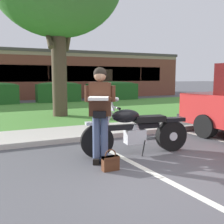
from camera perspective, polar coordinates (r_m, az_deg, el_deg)
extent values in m
plane|color=#4C4C51|center=(4.30, 7.92, -13.58)|extent=(140.00, 140.00, 0.00)
cube|color=#B7B2A8|center=(6.63, -5.09, -5.43)|extent=(60.00, 0.20, 0.12)
cube|color=#B7B2A8|center=(7.43, -7.35, -4.23)|extent=(60.00, 1.50, 0.08)
cube|color=#478433|center=(12.06, -14.42, 0.06)|extent=(60.00, 8.17, 0.06)
cube|color=silver|center=(4.53, 8.08, -12.41)|extent=(0.37, 4.40, 0.01)
cylinder|color=black|center=(5.16, -3.18, -6.20)|extent=(0.65, 0.18, 0.64)
cylinder|color=silver|center=(5.16, -3.18, -6.20)|extent=(0.19, 0.14, 0.18)
cylinder|color=black|center=(5.76, 12.46, -4.91)|extent=(0.66, 0.26, 0.64)
cylinder|color=silver|center=(5.76, 12.46, -4.91)|extent=(0.20, 0.22, 0.18)
cube|color=silver|center=(5.08, -3.21, -2.37)|extent=(0.45, 0.19, 0.06)
cube|color=black|center=(5.72, 12.98, -1.54)|extent=(0.46, 0.25, 0.08)
cylinder|color=silver|center=(5.06, -1.48, -3.23)|extent=(0.31, 0.08, 0.58)
cylinder|color=silver|center=(5.21, -1.98, -2.92)|extent=(0.31, 0.08, 0.58)
sphere|color=silver|center=(5.10, -1.36, -0.20)|extent=(0.17, 0.17, 0.17)
cylinder|color=silver|center=(5.13, 0.14, 1.20)|extent=(0.12, 0.72, 0.03)
cylinder|color=black|center=(4.79, 1.47, 0.75)|extent=(0.06, 0.10, 0.04)
cylinder|color=black|center=(5.47, -1.03, 1.59)|extent=(0.06, 0.10, 0.04)
sphere|color=silver|center=(4.82, 1.01, 2.71)|extent=(0.08, 0.08, 0.08)
sphere|color=silver|center=(5.39, -1.05, 3.21)|extent=(0.08, 0.08, 0.08)
cube|color=#B2BCC6|center=(5.09, -0.72, 2.28)|extent=(0.18, 0.37, 0.35)
cube|color=black|center=(5.34, 4.62, -3.10)|extent=(1.10, 0.24, 0.10)
ellipsoid|color=black|center=(5.24, 2.92, -0.85)|extent=(0.60, 0.39, 0.26)
cube|color=black|center=(5.45, 7.84, -1.44)|extent=(0.67, 0.36, 0.12)
cube|color=silver|center=(5.39, 4.89, -5.17)|extent=(0.43, 0.29, 0.28)
cylinder|color=silver|center=(5.35, 4.57, -3.53)|extent=(0.19, 0.14, 0.21)
cylinder|color=silver|center=(5.37, 5.25, -3.48)|extent=(0.19, 0.14, 0.21)
cylinder|color=silver|center=(5.69, 7.79, -5.58)|extent=(0.61, 0.16, 0.08)
cylinder|color=silver|center=(5.78, 9.58, -5.42)|extent=(0.61, 0.16, 0.08)
cylinder|color=black|center=(5.35, 6.73, -7.62)|extent=(0.14, 0.11, 0.30)
cube|color=black|center=(4.88, -1.65, -10.28)|extent=(0.21, 0.26, 0.10)
cube|color=black|center=(4.89, -3.31, -10.25)|extent=(0.21, 0.26, 0.10)
cylinder|color=#47567A|center=(4.80, -1.65, -5.88)|extent=(0.14, 0.14, 0.86)
cylinder|color=#47567A|center=(4.81, -3.33, -5.86)|extent=(0.14, 0.14, 0.86)
cube|color=#4C2819|center=(4.69, -2.54, 2.72)|extent=(0.44, 0.37, 0.58)
cube|color=#4C2819|center=(4.67, -2.56, 6.02)|extent=(0.36, 0.31, 0.06)
sphere|color=#A87A5B|center=(4.67, -2.57, 7.74)|extent=(0.21, 0.21, 0.21)
sphere|color=black|center=(4.69, -2.56, 8.10)|extent=(0.23, 0.23, 0.23)
cube|color=black|center=(4.59, -2.64, -0.53)|extent=(0.24, 0.19, 0.12)
cylinder|color=#4C2819|center=(4.52, -0.66, 2.80)|extent=(0.23, 0.34, 0.09)
cylinder|color=#4C2819|center=(4.54, -4.70, 2.80)|extent=(0.23, 0.34, 0.09)
cylinder|color=#4C2819|center=(4.65, 0.15, 3.92)|extent=(0.10, 0.10, 0.28)
cylinder|color=#4C2819|center=(4.68, -5.26, 3.92)|extent=(0.10, 0.10, 0.28)
cube|color=white|center=(4.39, -2.83, 2.91)|extent=(0.43, 0.43, 0.05)
cube|color=#562D19|center=(4.51, -0.32, -10.84)|extent=(0.28, 0.12, 0.24)
cube|color=#562D19|center=(4.48, -0.29, -9.65)|extent=(0.28, 0.13, 0.04)
torus|color=#562D19|center=(4.47, -0.32, -9.14)|extent=(0.20, 0.02, 0.20)
cube|color=black|center=(8.47, 18.52, -0.64)|extent=(1.90, 0.25, 0.20)
cylinder|color=black|center=(7.21, 19.26, -2.83)|extent=(0.29, 0.62, 0.60)
cylinder|color=#4C3D2D|center=(10.38, -11.11, 7.73)|extent=(0.55, 0.55, 3.22)
cylinder|color=#4C3D2D|center=(10.61, -9.15, 16.18)|extent=(0.19, 0.96, 1.28)
cylinder|color=#4C3D2D|center=(10.41, -13.40, 15.67)|extent=(0.19, 0.91, 1.09)
cube|color=#235623|center=(16.35, -11.30, 3.87)|extent=(2.55, 0.90, 1.10)
ellipsoid|color=#235623|center=(16.33, -11.35, 5.80)|extent=(2.43, 0.84, 0.28)
cube|color=#235623|center=(17.55, 0.09, 4.25)|extent=(3.35, 0.90, 1.10)
ellipsoid|color=#235623|center=(17.53, 0.10, 6.05)|extent=(3.19, 0.84, 0.28)
cube|color=brown|center=(22.99, -15.49, 7.37)|extent=(21.41, 8.41, 3.20)
cube|color=#998466|center=(18.96, -13.46, 11.95)|extent=(21.41, 0.10, 0.24)
cube|color=#4C4742|center=(23.06, -15.64, 11.59)|extent=(21.62, 8.49, 0.20)
cube|color=#1E282D|center=(18.89, -13.33, 7.96)|extent=(18.19, 0.06, 1.10)
cube|color=brown|center=(18.88, -13.32, 7.96)|extent=(0.08, 0.04, 1.20)
cube|color=brown|center=(19.96, -2.95, 8.11)|extent=(0.08, 0.04, 1.20)
cube|color=brown|center=(21.60, 6.11, 8.03)|extent=(0.08, 0.04, 1.20)
cube|color=#473323|center=(20.23, -1.26, 6.09)|extent=(1.00, 0.08, 2.10)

